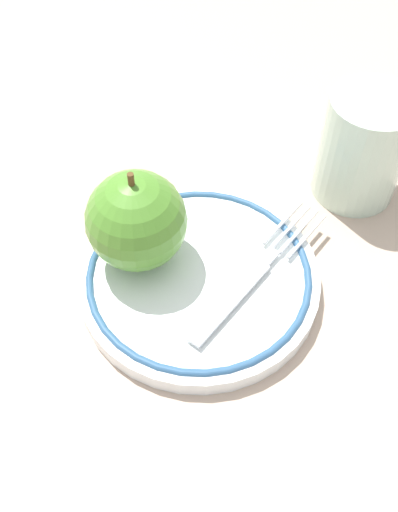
{
  "coord_description": "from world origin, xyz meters",
  "views": [
    {
      "loc": [
        -0.02,
        -0.26,
        0.38
      ],
      "look_at": [
        -0.01,
        0.01,
        0.04
      ],
      "focal_mm": 40.0,
      "sensor_mm": 36.0,
      "label": 1
    }
  ],
  "objects_px": {
    "plate": "(199,278)",
    "apple_red_whole": "(136,221)",
    "drinking_glass": "(363,148)",
    "fork": "(255,274)"
  },
  "relations": [
    {
      "from": "plate",
      "to": "apple_red_whole",
      "type": "distance_m",
      "value": 0.07
    },
    {
      "from": "fork",
      "to": "drinking_glass",
      "type": "xyz_separation_m",
      "value": [
        0.1,
        0.11,
        0.03
      ]
    },
    {
      "from": "apple_red_whole",
      "to": "drinking_glass",
      "type": "height_order",
      "value": "apple_red_whole"
    },
    {
      "from": "plate",
      "to": "drinking_glass",
      "type": "height_order",
      "value": "drinking_glass"
    },
    {
      "from": "apple_red_whole",
      "to": "fork",
      "type": "relative_size",
      "value": 0.64
    },
    {
      "from": "apple_red_whole",
      "to": "fork",
      "type": "distance_m",
      "value": 0.1
    },
    {
      "from": "fork",
      "to": "apple_red_whole",
      "type": "bearing_deg",
      "value": 114.22
    },
    {
      "from": "fork",
      "to": "drinking_glass",
      "type": "relative_size",
      "value": 1.39
    },
    {
      "from": "apple_red_whole",
      "to": "drinking_glass",
      "type": "relative_size",
      "value": 0.89
    },
    {
      "from": "plate",
      "to": "apple_red_whole",
      "type": "xyz_separation_m",
      "value": [
        -0.05,
        0.02,
        0.05
      ]
    }
  ]
}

